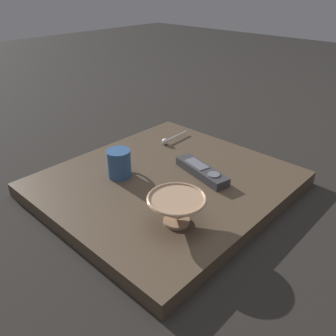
# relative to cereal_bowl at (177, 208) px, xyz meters

# --- Properties ---
(ground_plane) EXTENTS (6.00, 6.00, 0.00)m
(ground_plane) POSITION_rel_cereal_bowl_xyz_m (0.16, -0.13, -0.08)
(ground_plane) COLOR black
(table) EXTENTS (0.61, 0.67, 0.04)m
(table) POSITION_rel_cereal_bowl_xyz_m (0.16, -0.13, -0.06)
(table) COLOR #4C3D2D
(table) RESTS_ON ground
(cereal_bowl) EXTENTS (0.14, 0.14, 0.07)m
(cereal_bowl) POSITION_rel_cereal_bowl_xyz_m (0.00, 0.00, 0.00)
(cereal_bowl) COLOR tan
(cereal_bowl) RESTS_ON table
(coffee_mug) EXTENTS (0.08, 0.09, 0.08)m
(coffee_mug) POSITION_rel_cereal_bowl_xyz_m (0.27, -0.05, 0.00)
(coffee_mug) COLOR #33598C
(coffee_mug) RESTS_ON table
(teaspoon) EXTENTS (0.02, 0.13, 0.02)m
(teaspoon) POSITION_rel_cereal_bowl_xyz_m (0.32, -0.31, -0.03)
(teaspoon) COLOR silver
(teaspoon) RESTS_ON table
(tv_remote_near) EXTENTS (0.20, 0.09, 0.03)m
(tv_remote_near) POSITION_rel_cereal_bowl_xyz_m (0.10, -0.22, -0.03)
(tv_remote_near) COLOR #38383D
(tv_remote_near) RESTS_ON table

